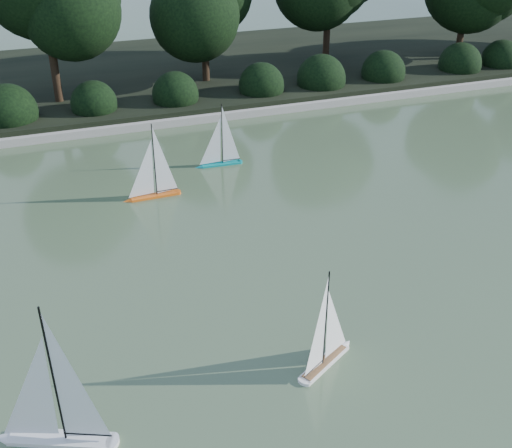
% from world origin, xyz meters
% --- Properties ---
extents(ground, '(80.00, 80.00, 0.00)m').
position_xyz_m(ground, '(0.00, 0.00, 0.00)').
color(ground, '#334328').
rests_on(ground, ground).
extents(pond_coping, '(40.00, 0.35, 0.18)m').
position_xyz_m(pond_coping, '(0.00, 9.00, 0.09)').
color(pond_coping, gray).
rests_on(pond_coping, ground).
extents(far_bank, '(40.00, 8.00, 0.30)m').
position_xyz_m(far_bank, '(0.00, 13.00, 0.15)').
color(far_bank, black).
rests_on(far_bank, ground).
extents(shrub_hedge, '(29.10, 1.10, 1.10)m').
position_xyz_m(shrub_hedge, '(0.00, 9.90, 0.45)').
color(shrub_hedge, black).
rests_on(shrub_hedge, ground).
extents(sailboat_white_a, '(1.33, 0.75, 1.90)m').
position_xyz_m(sailboat_white_a, '(-4.16, -0.15, 0.30)').
color(sailboat_white_a, silver).
rests_on(sailboat_white_a, ground).
extents(sailboat_white_b, '(1.00, 0.66, 1.47)m').
position_xyz_m(sailboat_white_b, '(-0.83, -0.03, 0.23)').
color(sailboat_white_b, white).
rests_on(sailboat_white_b, ground).
extents(sailboat_orange, '(1.11, 0.20, 1.52)m').
position_xyz_m(sailboat_orange, '(-1.92, 5.27, 0.24)').
color(sailboat_orange, orange).
rests_on(sailboat_orange, ground).
extents(sailboat_teal, '(1.02, 0.22, 1.40)m').
position_xyz_m(sailboat_teal, '(-0.29, 6.28, 0.22)').
color(sailboat_teal, '#0A8D8B').
rests_on(sailboat_teal, ground).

